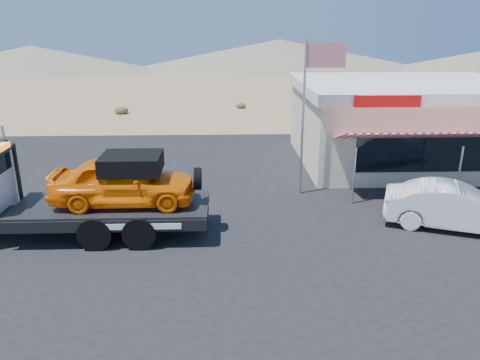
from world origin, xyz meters
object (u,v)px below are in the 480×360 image
at_px(tow_truck, 59,189).
at_px(jerky_store, 406,122).
at_px(white_sedan, 455,207).
at_px(flagpole, 310,100).

height_order(tow_truck, jerky_store, jerky_store).
bearing_deg(white_sedan, flagpole, 71.97).
distance_m(tow_truck, white_sedan, 12.92).
distance_m(white_sedan, jerky_store, 8.16).
relative_size(tow_truck, jerky_store, 0.85).
bearing_deg(jerky_store, tow_truck, -150.37).
distance_m(tow_truck, jerky_store, 16.21).
distance_m(tow_truck, flagpole, 9.48).
bearing_deg(tow_truck, flagpole, 22.56).
bearing_deg(jerky_store, flagpole, -141.21).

